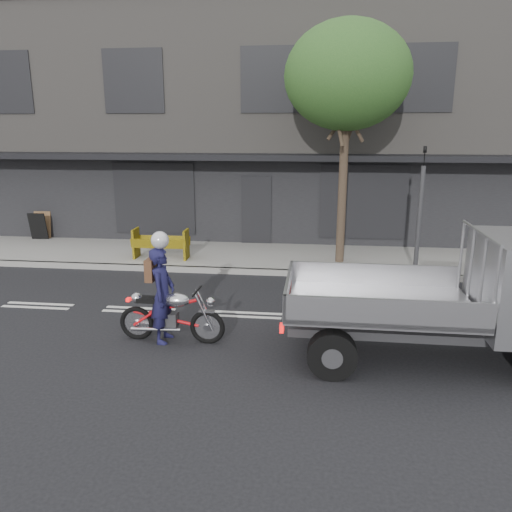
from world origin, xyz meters
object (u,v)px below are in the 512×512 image
object	(u,v)px
motorcycle	(171,314)
rider	(163,295)
flatbed_ute	(507,290)
construction_barrier	(158,245)
sandwich_board	(38,226)
street_tree	(347,77)
traffic_light_pole	(419,217)

from	to	relation	value
motorcycle	rider	bearing A→B (deg)	-178.59
rider	flatbed_ute	bearing A→B (deg)	-90.63
construction_barrier	sandwich_board	xyz separation A→B (m)	(-5.01, 2.20, 0.01)
street_tree	sandwich_board	distance (m)	11.44
motorcycle	rider	distance (m)	0.40
flatbed_ute	traffic_light_pole	bearing A→B (deg)	95.69
traffic_light_pole	flatbed_ute	size ratio (longest dim) A/B	0.69
traffic_light_pole	rider	bearing A→B (deg)	-138.84
traffic_light_pole	motorcycle	world-z (taller)	traffic_light_pole
rider	sandwich_board	size ratio (longest dim) A/B	1.94
street_tree	construction_barrier	world-z (taller)	street_tree
street_tree	sandwich_board	world-z (taller)	street_tree
street_tree	flatbed_ute	size ratio (longest dim) A/B	1.33
street_tree	motorcycle	world-z (taller)	street_tree
flatbed_ute	sandwich_board	size ratio (longest dim) A/B	5.39
rider	flatbed_ute	distance (m)	6.05
street_tree	construction_barrier	xyz separation A→B (m)	(-5.29, -0.50, -4.66)
street_tree	traffic_light_pole	size ratio (longest dim) A/B	1.93
traffic_light_pole	motorcycle	xyz separation A→B (m)	(-5.40, -4.85, -1.11)
traffic_light_pole	rider	xyz separation A→B (m)	(-5.55, -4.85, -0.74)
street_tree	rider	size ratio (longest dim) A/B	3.69
street_tree	sandwich_board	xyz separation A→B (m)	(-10.31, 1.70, -4.66)
street_tree	rider	world-z (taller)	street_tree
rider	motorcycle	bearing A→B (deg)	-88.59
motorcycle	construction_barrier	xyz separation A→B (m)	(-1.89, 5.20, 0.07)
street_tree	motorcycle	bearing A→B (deg)	-120.80
construction_barrier	sandwich_board	world-z (taller)	sandwich_board
street_tree	rider	bearing A→B (deg)	-121.91
rider	street_tree	bearing A→B (deg)	-30.49
construction_barrier	street_tree	bearing A→B (deg)	5.40
motorcycle	flatbed_ute	distance (m)	5.94
traffic_light_pole	motorcycle	size ratio (longest dim) A/B	1.69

